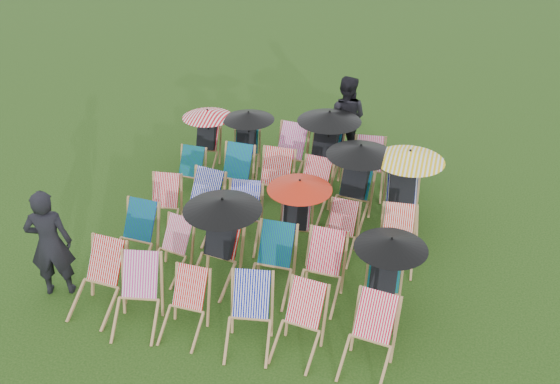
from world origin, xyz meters
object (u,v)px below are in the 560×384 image
(deckchair_5, at_px, (369,339))
(person_rear, at_px, (345,119))
(person_left, at_px, (50,243))
(deckchair_29, at_px, (404,176))
(deckchair_0, at_px, (97,281))

(deckchair_5, bearing_deg, person_rear, 111.58)
(deckchair_5, distance_m, person_left, 4.74)
(deckchair_5, height_order, person_rear, person_rear)
(deckchair_29, xyz_separation_m, person_rear, (-1.38, 1.19, 0.49))
(deckchair_5, relative_size, deckchair_29, 1.10)
(deckchair_5, bearing_deg, deckchair_29, 98.32)
(deckchair_29, height_order, person_left, person_left)
(person_left, distance_m, person_rear, 6.40)
(person_left, xyz_separation_m, person_rear, (3.25, 5.52, 0.04))
(deckchair_0, bearing_deg, deckchair_29, 53.08)
(deckchair_29, relative_size, person_left, 0.48)
(deckchair_0, height_order, deckchair_29, deckchair_0)
(deckchair_29, bearing_deg, deckchair_0, -135.18)
(deckchair_0, xyz_separation_m, deckchair_5, (3.92, -0.03, -0.02))
(deckchair_29, bearing_deg, person_rear, 134.53)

